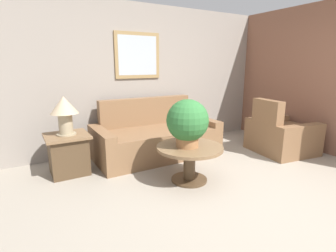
{
  "coord_description": "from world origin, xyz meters",
  "views": [
    {
      "loc": [
        -2.37,
        -1.77,
        1.55
      ],
      "look_at": [
        -0.41,
        1.61,
        0.63
      ],
      "focal_mm": 28.0,
      "sensor_mm": 36.0,
      "label": 1
    }
  ],
  "objects_px": {
    "table_lamp": "(64,110)",
    "side_table": "(68,154)",
    "armchair": "(281,136)",
    "couch_main": "(156,138)",
    "potted_plant_on_table": "(188,122)",
    "coffee_table": "(190,156)"
  },
  "relations": [
    {
      "from": "coffee_table",
      "to": "couch_main",
      "type": "bearing_deg",
      "value": 85.54
    },
    {
      "from": "couch_main",
      "to": "coffee_table",
      "type": "xyz_separation_m",
      "value": [
        -0.09,
        -1.16,
        0.05
      ]
    },
    {
      "from": "couch_main",
      "to": "coffee_table",
      "type": "bearing_deg",
      "value": -94.46
    },
    {
      "from": "side_table",
      "to": "table_lamp",
      "type": "bearing_deg",
      "value": 0.0
    },
    {
      "from": "side_table",
      "to": "table_lamp",
      "type": "xyz_separation_m",
      "value": [
        0.0,
        0.0,
        0.64
      ]
    },
    {
      "from": "table_lamp",
      "to": "potted_plant_on_table",
      "type": "xyz_separation_m",
      "value": [
        1.33,
        -1.09,
        -0.11
      ]
    },
    {
      "from": "couch_main",
      "to": "potted_plant_on_table",
      "type": "bearing_deg",
      "value": -96.42
    },
    {
      "from": "armchair",
      "to": "table_lamp",
      "type": "height_order",
      "value": "table_lamp"
    },
    {
      "from": "side_table",
      "to": "potted_plant_on_table",
      "type": "height_order",
      "value": "potted_plant_on_table"
    },
    {
      "from": "couch_main",
      "to": "potted_plant_on_table",
      "type": "xyz_separation_m",
      "value": [
        -0.13,
        -1.15,
        0.52
      ]
    },
    {
      "from": "table_lamp",
      "to": "side_table",
      "type": "bearing_deg",
      "value": 180.0
    },
    {
      "from": "coffee_table",
      "to": "table_lamp",
      "type": "distance_m",
      "value": 1.84
    },
    {
      "from": "table_lamp",
      "to": "coffee_table",
      "type": "bearing_deg",
      "value": -38.71
    },
    {
      "from": "armchair",
      "to": "potted_plant_on_table",
      "type": "distance_m",
      "value": 2.21
    },
    {
      "from": "potted_plant_on_table",
      "to": "armchair",
      "type": "bearing_deg",
      "value": 4.51
    },
    {
      "from": "side_table",
      "to": "armchair",
      "type": "bearing_deg",
      "value": -14.84
    },
    {
      "from": "couch_main",
      "to": "potted_plant_on_table",
      "type": "distance_m",
      "value": 1.27
    },
    {
      "from": "armchair",
      "to": "table_lamp",
      "type": "distance_m",
      "value": 3.64
    },
    {
      "from": "potted_plant_on_table",
      "to": "coffee_table",
      "type": "bearing_deg",
      "value": -7.51
    },
    {
      "from": "table_lamp",
      "to": "couch_main",
      "type": "bearing_deg",
      "value": 2.54
    },
    {
      "from": "side_table",
      "to": "potted_plant_on_table",
      "type": "xyz_separation_m",
      "value": [
        1.33,
        -1.09,
        0.53
      ]
    },
    {
      "from": "side_table",
      "to": "couch_main",
      "type": "bearing_deg",
      "value": 2.54
    }
  ]
}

